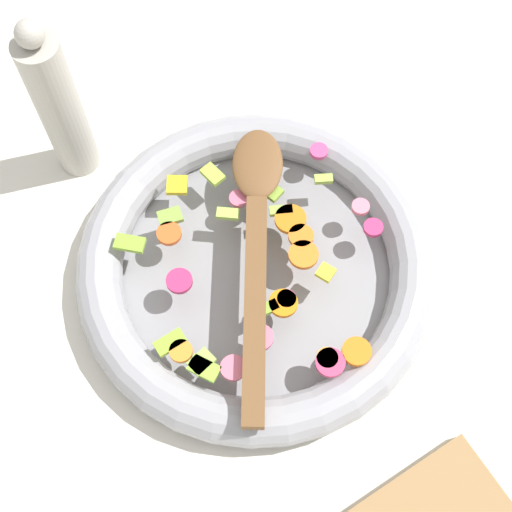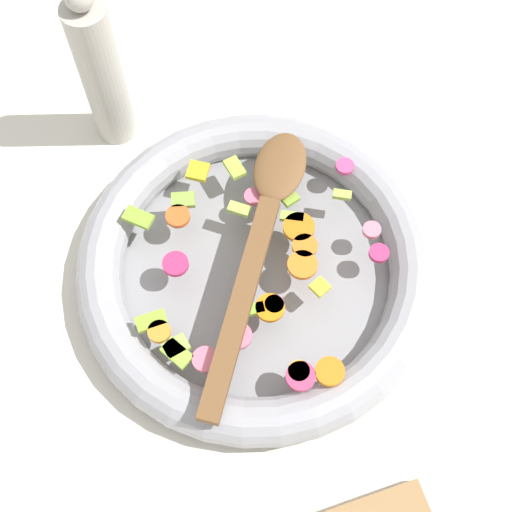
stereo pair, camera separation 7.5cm
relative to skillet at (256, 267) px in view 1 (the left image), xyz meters
The scene contains 5 objects.
ground_plane 0.02m from the skillet, ahead, with size 4.00×4.00×0.00m, color silver.
skillet is the anchor object (origin of this frame).
chopped_vegetables 0.04m from the skillet, 19.27° to the right, with size 0.29×0.28×0.01m.
wooden_spoon 0.05m from the skillet, 147.15° to the left, with size 0.30×0.21×0.01m.
pepper_mill 0.27m from the skillet, 157.54° to the right, with size 0.05×0.05×0.23m.
Camera 1 is at (0.27, -0.17, 0.73)m, focal length 50.00 mm.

